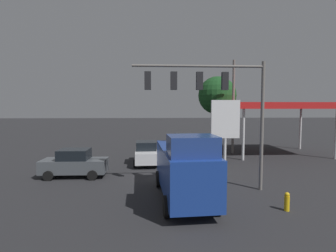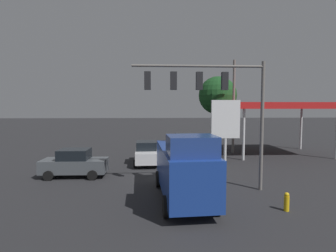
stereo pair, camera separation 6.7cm
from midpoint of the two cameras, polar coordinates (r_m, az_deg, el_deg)
name	(u,v)px [view 2 (the right image)]	position (r m, az deg, el deg)	size (l,w,h in m)	color
ground_plane	(170,183)	(17.01, 0.50, -12.35)	(200.00, 200.00, 0.00)	#262628
traffic_signal_assembly	(212,93)	(15.09, 9.59, 7.11)	(7.52, 0.43, 7.41)	slate
utility_pole	(234,104)	(27.98, 14.16, 4.59)	(2.40, 0.26, 9.65)	slate
gas_station_canopy	(276,106)	(29.01, 22.59, 3.99)	(9.99, 7.15, 5.27)	red
price_sign	(225,121)	(21.94, 12.49, 1.03)	(2.35, 0.27, 5.40)	silver
sedan_waiting	(146,153)	(22.41, -4.66, -5.83)	(2.20, 4.47, 1.93)	silver
delivery_truck	(184,168)	(13.71, 3.64, -9.08)	(2.87, 6.92, 3.58)	navy
pickup_parked	(184,146)	(24.84, 3.68, -4.47)	(2.57, 5.34, 2.40)	black
sedan_far	(75,163)	(19.39, -19.57, -7.63)	(4.43, 2.11, 1.93)	#474C51
street_tree	(218,96)	(31.68, 10.81, 6.52)	(4.47, 4.47, 8.45)	#4C331E
fire_hydrant	(287,202)	(13.81, 24.54, -14.77)	(0.24, 0.24, 0.88)	gold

